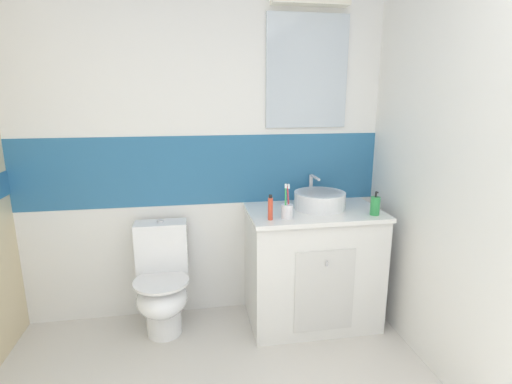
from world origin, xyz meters
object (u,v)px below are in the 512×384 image
object	(u,v)px
toothbrush_cup	(287,210)
soap_dispenser	(375,206)
toothpaste_tube_upright	(270,208)
toilet	(162,283)
sink_basin	(319,199)

from	to	relation	value
toothbrush_cup	soap_dispenser	world-z (taller)	toothbrush_cup
soap_dispenser	toothpaste_tube_upright	distance (m)	0.71
toilet	soap_dispenser	world-z (taller)	soap_dispenser
toothbrush_cup	soap_dispenser	distance (m)	0.59
toilet	toothpaste_tube_upright	size ratio (longest dim) A/B	4.73
toothbrush_cup	toothpaste_tube_upright	bearing A→B (deg)	-171.96
soap_dispenser	sink_basin	bearing A→B (deg)	144.61
toilet	soap_dispenser	size ratio (longest dim) A/B	4.77
sink_basin	toilet	size ratio (longest dim) A/B	0.52
soap_dispenser	toothpaste_tube_upright	size ratio (longest dim) A/B	0.99
sink_basin	toothpaste_tube_upright	size ratio (longest dim) A/B	2.46
toilet	toothpaste_tube_upright	bearing A→B (deg)	-16.11
sink_basin	soap_dispenser	bearing A→B (deg)	-35.39
sink_basin	toilet	bearing A→B (deg)	-179.97
toothbrush_cup	toothpaste_tube_upright	xyz separation A→B (m)	(-0.11, -0.02, 0.02)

